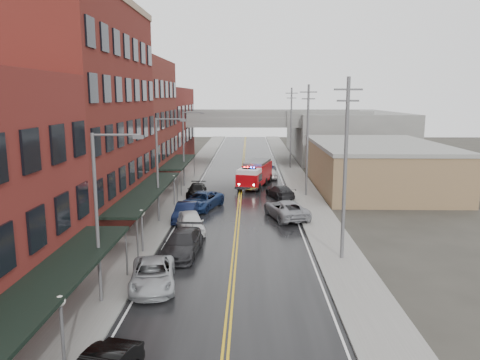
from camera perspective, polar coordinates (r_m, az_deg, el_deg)
name	(u,v)px	position (r m, az deg, el deg)	size (l,w,h in m)	color
road	(239,207)	(46.28, -0.12, -3.27)	(11.00, 160.00, 0.02)	black
sidewalk_left	(166,206)	(46.99, -9.06, -3.11)	(3.00, 160.00, 0.15)	slate
sidewalk_right	(313,206)	(46.68, 8.89, -3.19)	(3.00, 160.00, 0.15)	slate
curb_left	(182,206)	(46.73, -7.07, -3.14)	(0.30, 160.00, 0.15)	gray
curb_right	(296,206)	(46.49, 6.88, -3.20)	(0.30, 160.00, 0.15)	gray
brick_building_b	(74,118)	(40.63, -19.61, 7.09)	(9.00, 20.00, 18.00)	maroon
brick_building_c	(129,124)	(57.40, -13.37, 6.64)	(9.00, 15.00, 15.00)	maroon
brick_building_far	(158,127)	(74.53, -9.98, 6.37)	(9.00, 20.00, 12.00)	maroon
tan_building	(376,167)	(57.61, 16.24, 1.52)	(14.00, 22.00, 5.00)	#926F4E
right_far_block	(343,134)	(86.94, 12.48, 5.49)	(18.00, 30.00, 8.00)	slate
awning_0	(53,279)	(22.22, -21.81, -11.14)	(2.60, 16.00, 3.09)	black
awning_1	(147,191)	(39.70, -11.22, -1.33)	(2.60, 18.00, 3.09)	black
awning_2	(179,162)	(56.68, -7.48, 2.20)	(2.60, 13.00, 3.09)	black
globe_lamp_0	(61,315)	(20.38, -20.99, -15.12)	(0.44, 0.44, 3.12)	#59595B
globe_lamp_1	(142,221)	(32.97, -11.89, -4.93)	(0.44, 0.44, 3.12)	#59595B
globe_lamp_2	(174,184)	(46.38, -8.05, -0.43)	(0.44, 0.44, 3.12)	#59595B
street_lamp_0	(101,208)	(24.84, -16.58, -3.28)	(2.64, 0.22, 9.00)	#59595B
street_lamp_1	(160,163)	(40.11, -9.71, 2.02)	(2.64, 0.22, 9.00)	#59595B
street_lamp_2	(186,144)	(55.79, -6.65, 4.37)	(2.64, 0.22, 9.00)	#59595B
utility_pole_0	(345,167)	(30.96, 12.71, 1.61)	(1.80, 0.24, 12.00)	#59595B
utility_pole_1	(307,139)	(50.58, 8.22, 5.01)	(1.80, 0.24, 12.00)	#59595B
utility_pole_2	(291,127)	(70.41, 6.24, 6.49)	(1.80, 0.24, 12.00)	#59595B
overpass	(243,126)	(77.15, 0.41, 6.64)	(40.00, 10.00, 7.50)	slate
fire_truck	(255,173)	(56.30, 1.81, 0.81)	(4.77, 8.49, 2.96)	#A9070D
parked_car_left_2	(153,275)	(27.67, -10.59, -11.28)	(2.47, 5.35, 1.49)	#A3A7AB
parked_car_left_3	(182,243)	(32.60, -7.07, -7.68)	(2.31, 5.69, 1.65)	black
parked_car_left_4	(191,222)	(37.83, -6.05, -5.12)	(1.96, 4.88, 1.66)	silver
parked_car_left_5	(186,212)	(41.21, -6.61, -3.91)	(1.68, 4.82, 1.59)	black
parked_car_left_6	(202,201)	(45.46, -4.69, -2.52)	(2.69, 5.83, 1.62)	navy
parked_car_left_7	(197,190)	(51.13, -5.32, -1.25)	(1.91, 4.69, 1.36)	black
parked_car_right_0	(286,209)	(42.01, 5.63, -3.56)	(2.76, 5.98, 1.66)	gray
parked_car_right_1	(280,192)	(50.33, 4.92, -1.41)	(1.93, 4.75, 1.38)	#232325
parked_car_right_2	(270,173)	(62.08, 3.68, 0.84)	(1.68, 4.17, 1.42)	silver
parked_car_right_3	(269,170)	(64.83, 3.55, 1.22)	(1.46, 4.20, 1.38)	black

